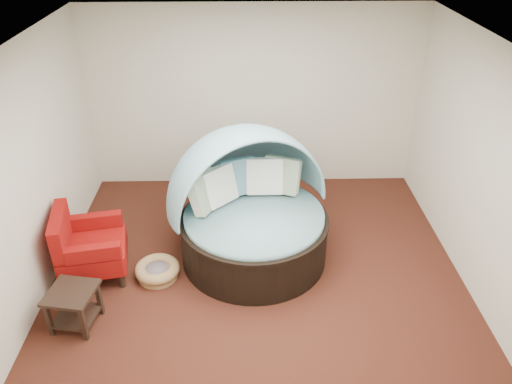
{
  "coord_description": "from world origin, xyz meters",
  "views": [
    {
      "loc": [
        -0.14,
        -4.69,
        4.05
      ],
      "look_at": [
        -0.01,
        0.6,
        0.9
      ],
      "focal_mm": 35.0,
      "sensor_mm": 36.0,
      "label": 1
    }
  ],
  "objects_px": {
    "red_armchair": "(87,246)",
    "canopy_daybed": "(250,201)",
    "side_table": "(73,303)",
    "pet_basket": "(157,270)"
  },
  "relations": [
    {
      "from": "pet_basket",
      "to": "red_armchair",
      "type": "xyz_separation_m",
      "value": [
        -0.82,
        0.08,
        0.32
      ]
    },
    {
      "from": "red_armchair",
      "to": "canopy_daybed",
      "type": "bearing_deg",
      "value": 0.58
    },
    {
      "from": "red_armchair",
      "to": "pet_basket",
      "type": "bearing_deg",
      "value": -16.2
    },
    {
      "from": "pet_basket",
      "to": "red_armchair",
      "type": "height_order",
      "value": "red_armchair"
    },
    {
      "from": "red_armchair",
      "to": "side_table",
      "type": "relative_size",
      "value": 1.63
    },
    {
      "from": "canopy_daybed",
      "to": "red_armchair",
      "type": "xyz_separation_m",
      "value": [
        -1.98,
        -0.4,
        -0.37
      ]
    },
    {
      "from": "canopy_daybed",
      "to": "side_table",
      "type": "relative_size",
      "value": 4.36
    },
    {
      "from": "canopy_daybed",
      "to": "red_armchair",
      "type": "distance_m",
      "value": 2.05
    },
    {
      "from": "red_armchair",
      "to": "side_table",
      "type": "bearing_deg",
      "value": -96.79
    },
    {
      "from": "pet_basket",
      "to": "side_table",
      "type": "relative_size",
      "value": 1.19
    }
  ]
}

